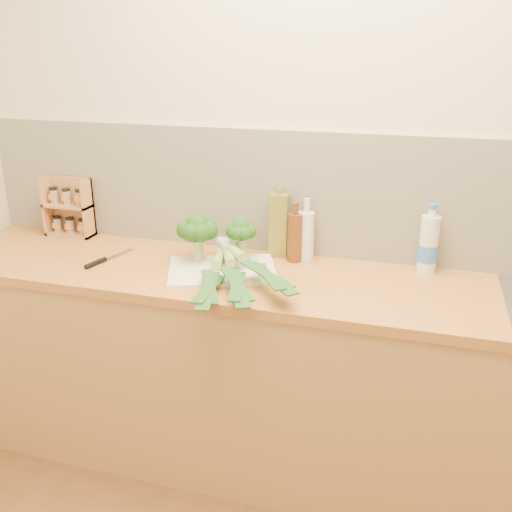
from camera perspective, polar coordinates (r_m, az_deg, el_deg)
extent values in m
plane|color=beige|center=(2.43, 6.75, 9.01)|extent=(3.50, 0.00, 3.50)
cube|color=silver|center=(2.45, 6.58, 5.98)|extent=(3.20, 0.02, 0.54)
cube|color=#A97346|center=(2.49, 4.67, -12.44)|extent=(3.20, 0.60, 0.86)
cube|color=#B27E34|center=(2.27, 5.00, -2.89)|extent=(3.20, 0.62, 0.04)
cube|color=white|center=(2.34, -3.41, -1.41)|extent=(0.52, 0.45, 0.01)
cylinder|color=#91AF66|center=(2.41, -5.79, 0.54)|extent=(0.04, 0.04, 0.09)
sphere|color=#103A10|center=(2.38, -5.88, 3.06)|extent=(0.11, 0.11, 0.11)
sphere|color=#103A10|center=(2.36, -4.78, 2.56)|extent=(0.08, 0.08, 0.08)
sphere|color=#103A10|center=(2.40, -4.87, 2.87)|extent=(0.08, 0.08, 0.08)
sphere|color=#103A10|center=(2.43, -5.69, 3.01)|extent=(0.08, 0.08, 0.08)
sphere|color=#103A10|center=(2.42, -6.64, 2.89)|extent=(0.08, 0.08, 0.08)
sphere|color=#103A10|center=(2.38, -7.03, 2.59)|extent=(0.08, 0.08, 0.08)
sphere|color=#103A10|center=(2.34, -6.54, 2.33)|extent=(0.08, 0.08, 0.08)
sphere|color=#103A10|center=(2.34, -5.53, 2.32)|extent=(0.08, 0.08, 0.08)
cylinder|color=#91AF66|center=(2.42, -1.48, 0.69)|extent=(0.04, 0.04, 0.09)
sphere|color=#103A10|center=(2.39, -1.50, 2.81)|extent=(0.08, 0.08, 0.08)
sphere|color=#103A10|center=(2.38, -0.67, 2.44)|extent=(0.06, 0.06, 0.06)
sphere|color=#103A10|center=(2.41, -0.79, 2.67)|extent=(0.06, 0.06, 0.06)
sphere|color=#103A10|center=(2.43, -1.43, 2.78)|extent=(0.06, 0.06, 0.06)
sphere|color=#103A10|center=(2.42, -2.12, 2.69)|extent=(0.06, 0.06, 0.06)
sphere|color=#103A10|center=(2.39, -2.36, 2.46)|extent=(0.06, 0.06, 0.06)
sphere|color=#103A10|center=(2.36, -1.95, 2.27)|extent=(0.06, 0.06, 0.06)
sphere|color=#103A10|center=(2.36, -1.19, 2.26)|extent=(0.06, 0.06, 0.06)
cylinder|color=white|center=(2.49, -3.49, 0.67)|extent=(0.07, 0.12, 0.04)
cylinder|color=#89AA55|center=(2.37, -3.82, -0.36)|extent=(0.07, 0.15, 0.04)
cube|color=#1B4C1E|center=(2.10, -4.73, -3.24)|extent=(0.06, 0.30, 0.02)
cube|color=#1B4C1E|center=(2.08, -4.81, -3.41)|extent=(0.13, 0.34, 0.01)
cube|color=#1B4C1E|center=(2.11, -4.70, -3.03)|extent=(0.16, 0.27, 0.02)
cylinder|color=white|center=(2.47, -3.00, 0.99)|extent=(0.09, 0.13, 0.04)
cylinder|color=#89AA55|center=(2.35, -2.71, -0.09)|extent=(0.10, 0.16, 0.04)
cube|color=#1B4C1E|center=(2.07, -1.90, -3.03)|extent=(0.12, 0.30, 0.02)
cube|color=#1B4C1E|center=(2.05, -1.84, -3.20)|extent=(0.19, 0.33, 0.01)
cube|color=#1B4C1E|center=(2.08, -1.93, -2.82)|extent=(0.20, 0.25, 0.02)
cylinder|color=white|center=(2.44, -3.10, 1.16)|extent=(0.10, 0.10, 0.04)
cylinder|color=#89AA55|center=(2.34, -1.99, 0.34)|extent=(0.12, 0.12, 0.04)
cube|color=#1B4C1E|center=(2.11, 1.20, -2.03)|extent=(0.20, 0.28, 0.02)
cube|color=#1B4C1E|center=(2.09, 1.46, -2.17)|extent=(0.27, 0.28, 0.01)
cube|color=#1B4C1E|center=(2.11, 1.07, -1.84)|extent=(0.25, 0.20, 0.02)
cube|color=silver|center=(2.59, -13.50, 0.13)|extent=(0.07, 0.17, 0.00)
cylinder|color=black|center=(2.49, -15.74, -0.67)|extent=(0.05, 0.12, 0.02)
cube|color=tan|center=(2.91, -17.89, 4.85)|extent=(0.23, 0.01, 0.28)
cube|color=tan|center=(2.92, -18.00, 2.13)|extent=(0.23, 0.09, 0.01)
cube|color=tan|center=(2.88, -18.31, 4.83)|extent=(0.23, 0.09, 0.01)
cube|color=tan|center=(2.95, -20.08, 4.76)|extent=(0.01, 0.09, 0.28)
cube|color=tan|center=(2.82, -16.43, 4.52)|extent=(0.01, 0.09, 0.28)
cylinder|color=gray|center=(2.95, -19.23, 2.97)|extent=(0.04, 0.04, 0.07)
cylinder|color=gray|center=(2.91, -18.09, 2.88)|extent=(0.04, 0.04, 0.07)
cylinder|color=gray|center=(2.87, -16.92, 2.78)|extent=(0.04, 0.04, 0.07)
cylinder|color=gray|center=(2.91, -19.56, 5.66)|extent=(0.04, 0.04, 0.07)
cylinder|color=gray|center=(2.87, -18.40, 5.60)|extent=(0.04, 0.04, 0.07)
cylinder|color=gray|center=(2.83, -17.22, 5.53)|extent=(0.04, 0.04, 0.07)
cube|color=olive|center=(2.47, 2.30, 3.05)|extent=(0.08, 0.05, 0.28)
cylinder|color=olive|center=(2.42, 2.36, 6.52)|extent=(0.02, 0.02, 0.03)
cylinder|color=silver|center=(2.44, 5.00, 1.99)|extent=(0.07, 0.07, 0.21)
cylinder|color=silver|center=(2.40, 5.10, 5.06)|extent=(0.03, 0.03, 0.06)
cylinder|color=#5F2E12|center=(2.42, 3.90, 1.83)|extent=(0.06, 0.06, 0.21)
cylinder|color=#5F2E12|center=(2.38, 3.98, 4.78)|extent=(0.03, 0.03, 0.05)
cylinder|color=silver|center=(2.40, 16.86, 1.09)|extent=(0.08, 0.08, 0.24)
cylinder|color=silver|center=(2.36, 17.20, 4.15)|extent=(0.03, 0.03, 0.03)
cylinder|color=blue|center=(2.41, 16.78, 0.30)|extent=(0.08, 0.08, 0.07)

